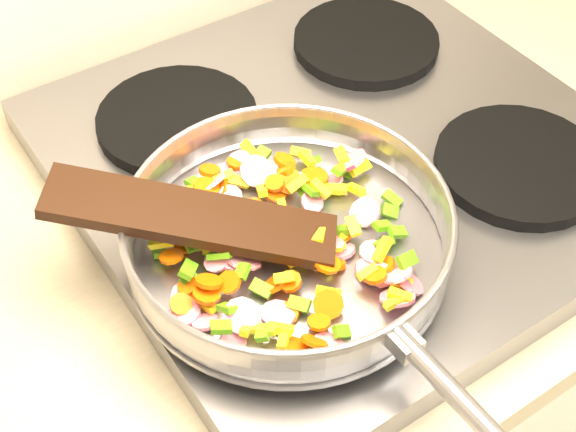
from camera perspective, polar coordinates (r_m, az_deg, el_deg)
cooktop at (r=0.94m, az=3.90°, el=4.05°), size 0.60×0.60×0.04m
grate_fl at (r=0.79m, az=1.87°, el=-4.21°), size 0.19×0.19×0.02m
grate_fr at (r=0.93m, az=16.16°, el=3.53°), size 0.19×0.19×0.02m
grate_bl at (r=0.96m, az=-7.87°, el=6.81°), size 0.19×0.19×0.02m
grate_br at (r=1.08m, az=5.57°, el=12.24°), size 0.19×0.19×0.02m
saute_pan at (r=0.77m, az=0.09°, el=-1.08°), size 0.36×0.53×0.06m
vegetable_heap at (r=0.78m, az=-0.88°, el=-1.58°), size 0.28×0.28×0.05m
wooden_spatula at (r=0.76m, az=-6.85°, el=-0.09°), size 0.26×0.22×0.06m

